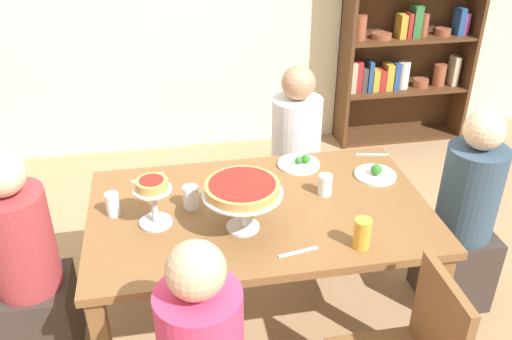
{
  "coord_description": "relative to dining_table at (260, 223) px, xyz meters",
  "views": [
    {
      "loc": [
        -0.4,
        -2.12,
        2.19
      ],
      "look_at": [
        0.0,
        0.1,
        0.89
      ],
      "focal_mm": 38.54,
      "sensor_mm": 36.0,
      "label": 1
    }
  ],
  "objects": [
    {
      "name": "water_glass_clear_far",
      "position": [
        -0.32,
        0.06,
        0.14
      ],
      "size": [
        0.07,
        0.07,
        0.11
      ],
      "primitive_type": "cylinder",
      "color": "white",
      "rests_on": "dining_table"
    },
    {
      "name": "salad_plate_far_diner",
      "position": [
        0.29,
        0.36,
        0.1
      ],
      "size": [
        0.23,
        0.23,
        0.06
      ],
      "color": "white",
      "rests_on": "dining_table"
    },
    {
      "name": "ground_plane",
      "position": [
        0.0,
        0.0,
        -0.65
      ],
      "size": [
        12.0,
        12.0,
        0.0
      ],
      "primitive_type": "plane",
      "color": "#9E7A56"
    },
    {
      "name": "cutlery_fork_near",
      "position": [
        0.1,
        -0.36,
        0.09
      ],
      "size": [
        0.18,
        0.05,
        0.0
      ],
      "primitive_type": "cube",
      "rotation": [
        0.0,
        0.0,
        0.18
      ],
      "color": "silver",
      "rests_on": "dining_table"
    },
    {
      "name": "water_glass_clear_near",
      "position": [
        -0.68,
        0.07,
        0.14
      ],
      "size": [
        0.06,
        0.06,
        0.11
      ],
      "primitive_type": "cylinder",
      "color": "white",
      "rests_on": "dining_table"
    },
    {
      "name": "dining_table",
      "position": [
        0.0,
        0.0,
        0.0
      ],
      "size": [
        1.6,
        0.98,
        0.74
      ],
      "color": "brown",
      "rests_on": "ground_plane"
    },
    {
      "name": "cutlery_knife_far",
      "position": [
        -0.02,
        0.34,
        0.09
      ],
      "size": [
        0.17,
        0.08,
        0.0
      ],
      "primitive_type": "cube",
      "rotation": [
        0.0,
        0.0,
        3.53
      ],
      "color": "silver",
      "rests_on": "dining_table"
    },
    {
      "name": "deep_dish_pizza_stand",
      "position": [
        -0.1,
        -0.14,
        0.28
      ],
      "size": [
        0.35,
        0.35,
        0.23
      ],
      "color": "silver",
      "rests_on": "dining_table"
    },
    {
      "name": "cutlery_fork_far",
      "position": [
        -0.52,
        0.38,
        0.09
      ],
      "size": [
        0.17,
        0.08,
        0.0
      ],
      "primitive_type": "cube",
      "rotation": [
        0.0,
        0.0,
        3.53
      ],
      "color": "silver",
      "rests_on": "dining_table"
    },
    {
      "name": "diner_head_east",
      "position": [
        1.09,
        0.01,
        -0.16
      ],
      "size": [
        0.34,
        0.34,
        1.15
      ],
      "rotation": [
        0.0,
        0.0,
        3.14
      ],
      "color": "#382D28",
      "rests_on": "ground_plane"
    },
    {
      "name": "diner_far_right",
      "position": [
        0.37,
        0.77,
        -0.16
      ],
      "size": [
        0.34,
        0.34,
        1.15
      ],
      "rotation": [
        0.0,
        0.0,
        -1.57
      ],
      "color": "#382D28",
      "rests_on": "ground_plane"
    },
    {
      "name": "personal_pizza_stand",
      "position": [
        -0.49,
        -0.04,
        0.24
      ],
      "size": [
        0.17,
        0.17,
        0.23
      ],
      "color": "silver",
      "rests_on": "dining_table"
    },
    {
      "name": "beer_glass_amber_tall",
      "position": [
        0.37,
        -0.37,
        0.15
      ],
      "size": [
        0.07,
        0.07,
        0.14
      ],
      "primitive_type": "cylinder",
      "color": "gold",
      "rests_on": "dining_table"
    },
    {
      "name": "bookshelf",
      "position": [
        1.6,
        2.01,
        0.44
      ],
      "size": [
        1.1,
        0.3,
        2.21
      ],
      "color": "#4C2D19",
      "rests_on": "ground_plane"
    },
    {
      "name": "cutlery_knife_near",
      "position": [
        0.71,
        0.4,
        0.09
      ],
      "size": [
        0.18,
        0.05,
        0.0
      ],
      "primitive_type": "cube",
      "rotation": [
        0.0,
        0.0,
        2.93
      ],
      "color": "silver",
      "rests_on": "dining_table"
    },
    {
      "name": "diner_head_west",
      "position": [
        -1.09,
        -0.01,
        -0.16
      ],
      "size": [
        0.34,
        0.34,
        1.15
      ],
      "color": "#382D28",
      "rests_on": "ground_plane"
    },
    {
      "name": "water_glass_clear_spare",
      "position": [
        0.34,
        0.06,
        0.14
      ],
      "size": [
        0.07,
        0.07,
        0.11
      ],
      "primitive_type": "cylinder",
      "color": "white",
      "rests_on": "dining_table"
    },
    {
      "name": "salad_plate_near_diner",
      "position": [
        0.64,
        0.18,
        0.1
      ],
      "size": [
        0.22,
        0.22,
        0.07
      ],
      "color": "white",
      "rests_on": "dining_table"
    }
  ]
}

